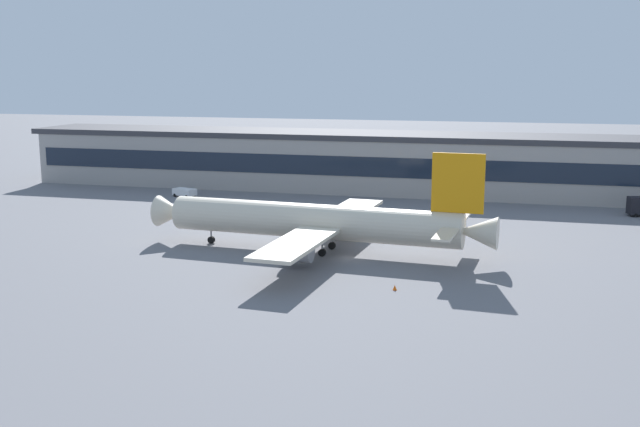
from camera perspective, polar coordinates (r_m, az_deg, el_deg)
name	(u,v)px	position (r m, az deg, el deg)	size (l,w,h in m)	color
ground_plane	(350,258)	(107.23, 2.32, -3.38)	(600.00, 600.00, 0.00)	slate
terminal_building	(412,163)	(165.45, 7.00, 3.85)	(178.00, 18.54, 12.86)	#9E9993
airliner	(319,222)	(109.42, -0.09, -0.62)	(52.57, 44.95, 15.34)	beige
pushback_tractor	(184,192)	(161.20, -10.31, 1.64)	(5.37, 3.95, 1.75)	white
traffic_cone_0	(395,288)	(91.97, 5.72, -5.63)	(0.52, 0.52, 0.65)	#F2590C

